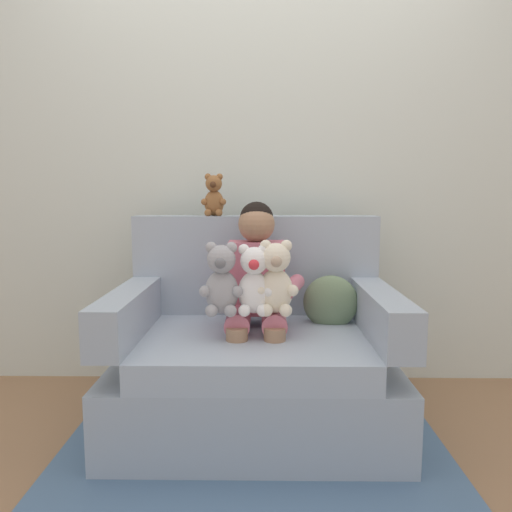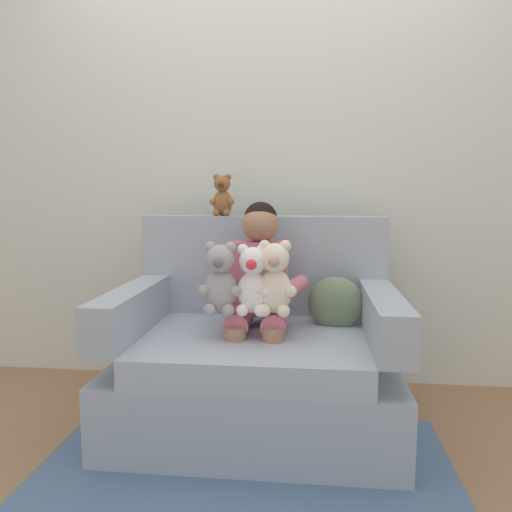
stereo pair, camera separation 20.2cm
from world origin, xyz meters
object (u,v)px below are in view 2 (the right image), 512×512
at_px(seated_child, 259,283).
at_px(plush_brown_on_backrest, 222,196).
at_px(plush_white, 252,282).
at_px(armchair, 257,360).
at_px(plush_grey, 221,280).
at_px(throw_pillow, 336,304).
at_px(plush_cream, 275,280).

xyz_separation_m(seated_child, plush_brown_on_backrest, (-0.22, 0.30, 0.39)).
height_order(seated_child, plush_white, seated_child).
distance_m(armchair, plush_grey, 0.44).
xyz_separation_m(plush_white, throw_pillow, (0.36, 0.27, -0.15)).
height_order(plush_brown_on_backrest, throw_pillow, plush_brown_on_backrest).
distance_m(plush_grey, throw_pillow, 0.59).
distance_m(plush_white, plush_brown_on_backrest, 0.62).
distance_m(seated_child, plush_brown_on_backrest, 0.54).
xyz_separation_m(armchair, plush_cream, (0.09, -0.14, 0.40)).
bearing_deg(seated_child, plush_brown_on_backrest, 120.97).
bearing_deg(seated_child, throw_pillow, 9.89).
bearing_deg(throw_pillow, plush_grey, -151.20).
bearing_deg(armchair, plush_white, -90.82).
bearing_deg(plush_brown_on_backrest, plush_white, -80.63).
relative_size(plush_brown_on_backrest, throw_pillow, 0.83).
relative_size(armchair, plush_cream, 3.92).
height_order(plush_cream, throw_pillow, plush_cream).
height_order(plush_white, throw_pillow, plush_white).
relative_size(seated_child, plush_cream, 2.60).
bearing_deg(plush_brown_on_backrest, throw_pillow, -34.19).
distance_m(seated_child, plush_white, 0.17).
height_order(armchair, plush_cream, armchair).
relative_size(seated_child, plush_white, 2.75).
bearing_deg(plush_cream, plush_brown_on_backrest, 125.30).
bearing_deg(seated_child, armchair, -110.47).
distance_m(plush_white, plush_cream, 0.09).
distance_m(armchair, plush_white, 0.42).
height_order(plush_white, plush_cream, plush_cream).
bearing_deg(plush_cream, plush_white, -175.47).
height_order(seated_child, plush_brown_on_backrest, plush_brown_on_backrest).
distance_m(seated_child, throw_pillow, 0.38).
xyz_separation_m(armchair, plush_grey, (-0.14, -0.15, 0.40)).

